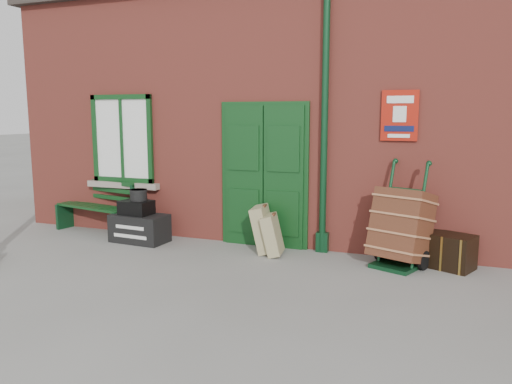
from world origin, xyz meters
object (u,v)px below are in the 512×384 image
at_px(dark_trunk, 448,251).
at_px(houdini_trunk, 140,228).
at_px(bench, 97,205).
at_px(porter_trolley, 401,227).

bearing_deg(dark_trunk, houdini_trunk, -153.13).
distance_m(bench, dark_trunk, 5.83).
relative_size(bench, dark_trunk, 2.44).
bearing_deg(bench, dark_trunk, 10.90).
bearing_deg(porter_trolley, bench, -160.32).
xyz_separation_m(bench, houdini_trunk, (1.11, -0.35, -0.25)).
xyz_separation_m(houdini_trunk, porter_trolley, (4.10, 0.14, 0.32)).
height_order(bench, houdini_trunk, bench).
bearing_deg(porter_trolley, dark_trunk, 34.77).
distance_m(houdini_trunk, dark_trunk, 4.72).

